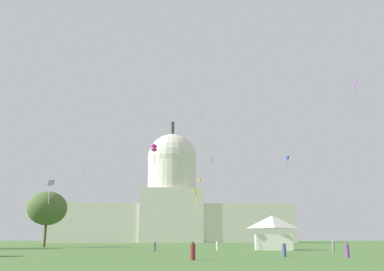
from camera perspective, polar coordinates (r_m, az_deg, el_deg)
name	(u,v)px	position (r m, az deg, el deg)	size (l,w,h in m)	color
capitol_building	(172,206)	(222.07, -2.85, -9.82)	(126.80, 28.49, 65.81)	silver
event_tent	(273,232)	(78.01, 11.19, -13.12)	(7.43, 6.10, 6.16)	white
tree_west_near	(47,208)	(108.74, -19.53, -9.54)	(11.41, 11.67, 13.48)	brown
person_purple_front_left	(347,251)	(48.75, 20.85, -14.79)	(0.40, 0.40, 1.62)	#703D93
person_grey_aisle_center	(333,246)	(73.68, 19.11, -14.39)	(0.54, 0.54, 1.70)	gray
person_purple_lawn_far_right	(155,247)	(70.74, -5.20, -15.16)	(0.47, 0.47, 1.60)	#703D93
person_white_front_right	(217,245)	(77.13, 3.54, -15.06)	(0.40, 0.40, 1.74)	silver
person_denim_front_center	(284,250)	(49.77, 12.72, -15.31)	(0.53, 0.53, 1.65)	#3D5684
person_maroon_mid_left	(193,251)	(41.02, 0.12, -15.87)	(0.65, 0.65, 1.79)	maroon
kite_red_high	(185,137)	(181.77, -1.01, -0.23)	(0.53, 0.63, 4.23)	red
kite_blue_mid	(287,158)	(136.02, 13.16, -3.05)	(1.24, 1.24, 3.99)	blue
kite_white_mid	(211,160)	(98.97, 2.69, -3.38)	(0.73, 0.51, 1.38)	white
kite_gold_mid	(199,180)	(175.28, 1.05, -6.29)	(1.38, 1.38, 1.27)	gold
kite_magenta_low	(154,148)	(64.88, -5.35, -1.74)	(1.12, 1.10, 3.34)	#D1339E
kite_violet_mid	(356,85)	(86.13, 21.86, 6.55)	(0.51, 0.89, 4.24)	purple
kite_yellow_low	(196,195)	(72.65, 0.54, -8.25)	(0.52, 0.71, 4.30)	yellow
kite_green_mid	(85,168)	(160.12, -14.72, -4.47)	(1.23, 1.32, 3.45)	green
kite_orange_mid	(162,180)	(172.68, -4.17, -6.16)	(1.60, 1.37, 3.70)	orange
kite_cyan_high	(138,104)	(172.38, -7.49, 4.35)	(0.97, 1.00, 3.15)	#33BCDB
kite_lime_low	(213,211)	(128.88, 2.95, -10.53)	(0.80, 1.58, 0.28)	#8CD133
kite_pink_high	(223,155)	(168.51, 4.31, -2.74)	(0.45, 0.94, 2.70)	pink
kite_turquoise_high	(200,119)	(167.25, 1.06, 2.38)	(0.98, 1.24, 0.30)	teal
kite_black_low	(51,185)	(70.07, -19.12, -6.55)	(1.11, 0.73, 3.88)	black
kite_red_low	(303,210)	(131.32, 15.24, -10.02)	(0.98, 1.28, 0.14)	red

